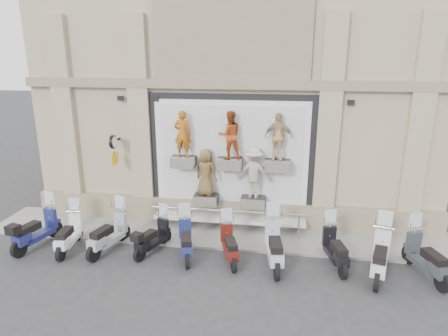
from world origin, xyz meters
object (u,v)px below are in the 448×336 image
(guard_rail, at_px, (227,223))
(scooter_a, at_px, (36,223))
(scooter_e, at_px, (186,234))
(scooter_c, at_px, (108,227))
(scooter_f, at_px, (230,238))
(scooter_h, at_px, (336,242))
(scooter_b, at_px, (68,228))
(scooter_i, at_px, (381,248))
(scooter_j, at_px, (427,250))
(scooter_d, at_px, (153,231))
(scooter_g, at_px, (275,238))
(clock_sign_bracket, at_px, (114,146))

(guard_rail, height_order, scooter_a, scooter_a)
(scooter_e, bearing_deg, guard_rail, 39.96)
(scooter_c, bearing_deg, scooter_f, 14.68)
(scooter_h, bearing_deg, scooter_b, 168.86)
(scooter_a, bearing_deg, guard_rail, 28.53)
(scooter_i, bearing_deg, scooter_f, -167.35)
(scooter_h, xyz_separation_m, scooter_j, (2.34, -0.23, 0.06))
(scooter_d, bearing_deg, scooter_h, 20.51)
(scooter_c, xyz_separation_m, scooter_i, (7.80, -0.27, 0.04))
(scooter_d, xyz_separation_m, scooter_g, (3.63, -0.23, 0.14))
(scooter_h, relative_size, scooter_i, 0.88)
(scooter_f, height_order, scooter_j, scooter_j)
(guard_rail, bearing_deg, scooter_c, -156.23)
(scooter_f, relative_size, scooter_h, 0.95)
(guard_rail, height_order, scooter_i, scooter_i)
(scooter_f, bearing_deg, scooter_c, 161.69)
(scooter_e, distance_m, scooter_j, 6.62)
(clock_sign_bracket, relative_size, scooter_e, 0.56)
(scooter_b, relative_size, scooter_j, 0.93)
(clock_sign_bracket, distance_m, scooter_f, 5.10)
(scooter_j, bearing_deg, scooter_i, 169.34)
(scooter_c, relative_size, scooter_i, 0.95)
(scooter_b, distance_m, scooter_f, 4.92)
(scooter_h, bearing_deg, scooter_c, 168.13)
(scooter_b, bearing_deg, scooter_d, -0.79)
(scooter_j, bearing_deg, scooter_h, 156.70)
(scooter_d, relative_size, scooter_g, 0.83)
(scooter_b, xyz_separation_m, scooter_e, (3.62, 0.12, -0.00))
(scooter_e, distance_m, scooter_f, 1.30)
(scooter_h, height_order, scooter_i, scooter_i)
(scooter_i, bearing_deg, scooter_a, -165.19)
(scooter_c, height_order, scooter_j, scooter_j)
(scooter_d, distance_m, scooter_f, 2.35)
(guard_rail, height_order, scooter_d, scooter_d)
(scooter_a, relative_size, scooter_c, 1.02)
(scooter_a, relative_size, scooter_j, 1.01)
(scooter_g, bearing_deg, scooter_h, -0.09)
(scooter_f, xyz_separation_m, scooter_i, (4.10, -0.24, 0.13))
(scooter_i, xyz_separation_m, scooter_j, (1.22, 0.15, -0.04))
(scooter_e, relative_size, scooter_j, 0.92)
(clock_sign_bracket, relative_size, scooter_h, 0.56)
(clock_sign_bracket, relative_size, scooter_c, 0.53)
(scooter_b, relative_size, scooter_i, 0.88)
(scooter_a, distance_m, scooter_j, 11.33)
(scooter_b, distance_m, scooter_j, 10.24)
(scooter_a, bearing_deg, scooter_c, 14.86)
(scooter_a, height_order, scooter_i, scooter_i)
(scooter_b, bearing_deg, scooter_e, -4.06)
(scooter_c, distance_m, scooter_g, 4.98)
(scooter_b, xyz_separation_m, scooter_f, (4.92, 0.09, -0.04))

